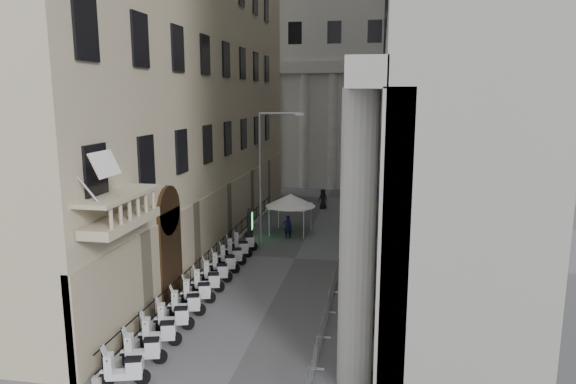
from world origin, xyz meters
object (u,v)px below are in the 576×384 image
security_tent (290,200)px  pedestrian_a (288,227)px  pedestrian_b (346,196)px  info_kiosk (250,224)px  street_lamp (266,169)px

security_tent → pedestrian_a: bearing=-85.0°
pedestrian_a → pedestrian_b: 11.67m
security_tent → pedestrian_b: size_ratio=1.87×
pedestrian_b → pedestrian_a: bearing=79.6°
info_kiosk → pedestrian_a: size_ratio=1.24×
info_kiosk → pedestrian_b: info_kiosk is taller
pedestrian_a → pedestrian_b: bearing=-117.9°
street_lamp → pedestrian_b: street_lamp is taller
security_tent → street_lamp: bearing=-100.4°
street_lamp → info_kiosk: street_lamp is taller
security_tent → info_kiosk: bearing=-142.1°
street_lamp → info_kiosk: size_ratio=4.34×
info_kiosk → pedestrian_a: bearing=0.4°
security_tent → info_kiosk: size_ratio=1.76×
info_kiosk → street_lamp: bearing=-63.5°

